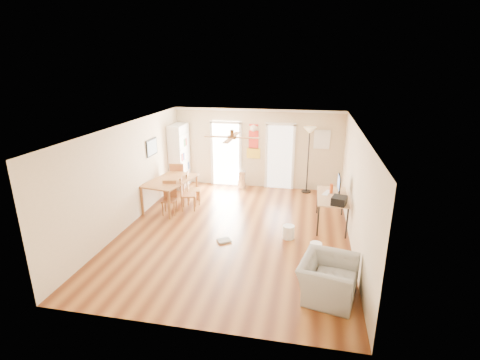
% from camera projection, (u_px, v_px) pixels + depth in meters
% --- Properties ---
extents(floor, '(7.00, 7.00, 0.00)m').
position_uv_depth(floor, '(235.00, 231.00, 8.91)').
color(floor, brown).
rests_on(floor, ground).
extents(ceiling, '(5.50, 7.00, 0.00)m').
position_uv_depth(ceiling, '(235.00, 127.00, 8.10)').
color(ceiling, silver).
rests_on(ceiling, floor).
extents(wall_back, '(5.50, 0.04, 2.60)m').
position_uv_depth(wall_back, '(257.00, 149.00, 11.76)').
color(wall_back, beige).
rests_on(wall_back, floor).
extents(wall_front, '(5.50, 0.04, 2.60)m').
position_uv_depth(wall_front, '(185.00, 256.00, 5.24)').
color(wall_front, beige).
rests_on(wall_front, floor).
extents(wall_left, '(0.04, 7.00, 2.60)m').
position_uv_depth(wall_left, '(128.00, 175.00, 9.01)').
color(wall_left, beige).
rests_on(wall_left, floor).
extents(wall_right, '(0.04, 7.00, 2.60)m').
position_uv_depth(wall_right, '(355.00, 189.00, 7.99)').
color(wall_right, beige).
rests_on(wall_right, floor).
extents(crown_molding, '(5.50, 7.00, 0.08)m').
position_uv_depth(crown_molding, '(235.00, 129.00, 8.11)').
color(crown_molding, white).
rests_on(crown_molding, wall_back).
extents(kitchen_doorway, '(0.90, 0.10, 2.10)m').
position_uv_depth(kitchen_doorway, '(226.00, 155.00, 12.02)').
color(kitchen_doorway, white).
rests_on(kitchen_doorway, wall_back).
extents(bathroom_doorway, '(0.80, 0.10, 2.10)m').
position_uv_depth(bathroom_doorway, '(280.00, 157.00, 11.69)').
color(bathroom_doorway, white).
rests_on(bathroom_doorway, wall_back).
extents(wall_decal, '(0.46, 0.03, 1.10)m').
position_uv_depth(wall_decal, '(254.00, 141.00, 11.69)').
color(wall_decal, red).
rests_on(wall_decal, wall_back).
extents(ac_grille, '(0.50, 0.04, 0.60)m').
position_uv_depth(ac_grille, '(322.00, 139.00, 11.23)').
color(ac_grille, white).
rests_on(ac_grille, wall_back).
extents(framed_poster, '(0.04, 0.66, 0.48)m').
position_uv_depth(framed_poster, '(152.00, 147.00, 10.19)').
color(framed_poster, black).
rests_on(framed_poster, wall_left).
extents(ceiling_fan, '(1.24, 1.24, 0.20)m').
position_uv_depth(ceiling_fan, '(232.00, 137.00, 7.87)').
color(ceiling_fan, '#593819').
rests_on(ceiling_fan, ceiling).
extents(bookshelf, '(0.54, 0.99, 2.10)m').
position_uv_depth(bookshelf, '(179.00, 156.00, 11.83)').
color(bookshelf, silver).
rests_on(bookshelf, floor).
extents(dining_table, '(1.28, 1.80, 0.82)m').
position_uv_depth(dining_table, '(171.00, 193.00, 10.30)').
color(dining_table, '#9A5A31').
rests_on(dining_table, floor).
extents(dining_chair_right_a, '(0.47, 0.47, 0.93)m').
position_uv_depth(dining_chair_right_a, '(194.00, 188.00, 10.56)').
color(dining_chair_right_a, '#A87736').
rests_on(dining_chair_right_a, floor).
extents(dining_chair_right_b, '(0.49, 0.49, 0.97)m').
position_uv_depth(dining_chair_right_b, '(188.00, 193.00, 10.11)').
color(dining_chair_right_b, '#A76136').
rests_on(dining_chair_right_b, floor).
extents(dining_chair_near, '(0.44, 0.44, 0.91)m').
position_uv_depth(dining_chair_near, '(169.00, 198.00, 9.81)').
color(dining_chair_near, '#A36134').
rests_on(dining_chair_near, floor).
extents(dining_chair_far, '(0.51, 0.51, 1.05)m').
position_uv_depth(dining_chair_far, '(178.00, 178.00, 11.27)').
color(dining_chair_far, '#995831').
rests_on(dining_chair_far, floor).
extents(trash_can, '(0.35, 0.35, 0.60)m').
position_uv_depth(trash_can, '(242.00, 180.00, 11.86)').
color(trash_can, silver).
rests_on(trash_can, floor).
extents(torchiere_lamp, '(0.44, 0.44, 2.11)m').
position_uv_depth(torchiere_lamp, '(308.00, 160.00, 11.29)').
color(torchiere_lamp, black).
rests_on(torchiere_lamp, floor).
extents(computer_desk, '(0.75, 1.49, 0.80)m').
position_uv_depth(computer_desk, '(331.00, 210.00, 9.14)').
color(computer_desk, tan).
rests_on(computer_desk, floor).
extents(imac, '(0.09, 0.56, 0.52)m').
position_uv_depth(imac, '(339.00, 186.00, 8.97)').
color(imac, black).
rests_on(imac, computer_desk).
extents(keyboard, '(0.28, 0.46, 0.02)m').
position_uv_depth(keyboard, '(327.00, 193.00, 9.21)').
color(keyboard, silver).
rests_on(keyboard, computer_desk).
extents(printer, '(0.41, 0.45, 0.19)m').
position_uv_depth(printer, '(339.00, 201.00, 8.44)').
color(printer, black).
rests_on(printer, computer_desk).
extents(orange_bottle, '(0.09, 0.09, 0.25)m').
position_uv_depth(orange_bottle, '(331.00, 189.00, 9.16)').
color(orange_bottle, '#CF4712').
rests_on(orange_bottle, computer_desk).
extents(wastebasket_a, '(0.32, 0.32, 0.32)m').
position_uv_depth(wastebasket_a, '(288.00, 232.00, 8.51)').
color(wastebasket_a, white).
rests_on(wastebasket_a, floor).
extents(wastebasket_b, '(0.33, 0.33, 0.30)m').
position_uv_depth(wastebasket_b, '(316.00, 249.00, 7.74)').
color(wastebasket_b, white).
rests_on(wastebasket_b, floor).
extents(floor_cloth, '(0.38, 0.36, 0.04)m').
position_uv_depth(floor_cloth, '(224.00, 241.00, 8.39)').
color(floor_cloth, gray).
rests_on(floor_cloth, floor).
extents(armchair, '(1.15, 1.26, 0.70)m').
position_uv_depth(armchair, '(328.00, 279.00, 6.34)').
color(armchair, gray).
rests_on(armchair, floor).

